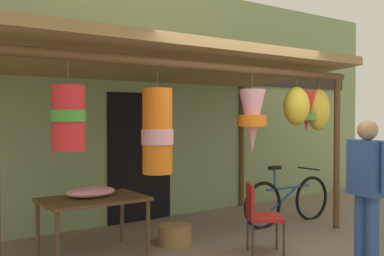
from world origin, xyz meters
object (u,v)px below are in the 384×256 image
at_px(folding_chair, 259,212).
at_px(display_table, 93,204).
at_px(flower_heap_on_table, 92,192).
at_px(customer_foreground, 367,181).
at_px(parked_bicycle, 288,201).
at_px(wicker_basket_by_table, 175,235).

bearing_deg(folding_chair, display_table, 146.51).
bearing_deg(flower_heap_on_table, customer_foreground, -44.20).
distance_m(folding_chair, customer_foreground, 1.27).
bearing_deg(display_table, flower_heap_on_table, 79.07).
distance_m(folding_chair, parked_bicycle, 1.69).
xyz_separation_m(flower_heap_on_table, wicker_basket_by_table, (1.03, -0.20, -0.62)).
distance_m(wicker_basket_by_table, parked_bicycle, 2.04).
relative_size(wicker_basket_by_table, parked_bicycle, 0.24).
height_order(wicker_basket_by_table, parked_bicycle, parked_bicycle).
bearing_deg(customer_foreground, wicker_basket_by_table, 121.11).
bearing_deg(display_table, folding_chair, -33.49).
bearing_deg(customer_foreground, folding_chair, 120.07).
bearing_deg(wicker_basket_by_table, folding_chair, -57.74).
bearing_deg(parked_bicycle, customer_foreground, -114.27).
distance_m(display_table, wicker_basket_by_table, 1.16).
relative_size(folding_chair, parked_bicycle, 0.48).
relative_size(folding_chair, wicker_basket_by_table, 2.00).
bearing_deg(flower_heap_on_table, parked_bicycle, -4.78).
xyz_separation_m(flower_heap_on_table, parked_bicycle, (3.06, -0.26, -0.40)).
bearing_deg(parked_bicycle, wicker_basket_by_table, 178.41).
relative_size(display_table, parked_bicycle, 0.68).
bearing_deg(parked_bicycle, flower_heap_on_table, 175.22).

